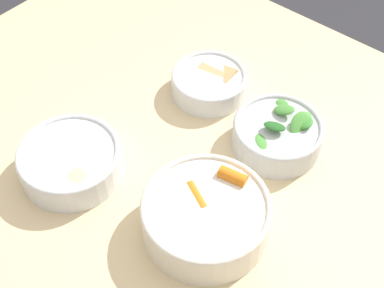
{
  "coord_description": "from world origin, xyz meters",
  "views": [
    {
      "loc": [
        -0.37,
        0.44,
        1.48
      ],
      "look_at": [
        0.0,
        -0.0,
        0.8
      ],
      "focal_mm": 50.0,
      "sensor_mm": 36.0,
      "label": 1
    }
  ],
  "objects_px": {
    "bowl_greens": "(278,134)",
    "bowl_carrots": "(206,216)",
    "bowl_cookies": "(209,82)",
    "bowl_beans_hotdog": "(71,162)"
  },
  "relations": [
    {
      "from": "bowl_greens",
      "to": "bowl_carrots",
      "type": "bearing_deg",
      "value": 93.44
    },
    {
      "from": "bowl_carrots",
      "to": "bowl_greens",
      "type": "distance_m",
      "value": 0.21
    },
    {
      "from": "bowl_cookies",
      "to": "bowl_greens",
      "type": "bearing_deg",
      "value": 170.91
    },
    {
      "from": "bowl_beans_hotdog",
      "to": "bowl_cookies",
      "type": "xyz_separation_m",
      "value": [
        -0.05,
        -0.29,
        -0.0
      ]
    },
    {
      "from": "bowl_beans_hotdog",
      "to": "bowl_cookies",
      "type": "relative_size",
      "value": 1.19
    },
    {
      "from": "bowl_beans_hotdog",
      "to": "bowl_cookies",
      "type": "height_order",
      "value": "bowl_beans_hotdog"
    },
    {
      "from": "bowl_carrots",
      "to": "bowl_beans_hotdog",
      "type": "bearing_deg",
      "value": 13.53
    },
    {
      "from": "bowl_greens",
      "to": "bowl_cookies",
      "type": "relative_size",
      "value": 1.08
    },
    {
      "from": "bowl_carrots",
      "to": "bowl_cookies",
      "type": "relative_size",
      "value": 1.37
    },
    {
      "from": "bowl_carrots",
      "to": "bowl_greens",
      "type": "relative_size",
      "value": 1.26
    }
  ]
}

